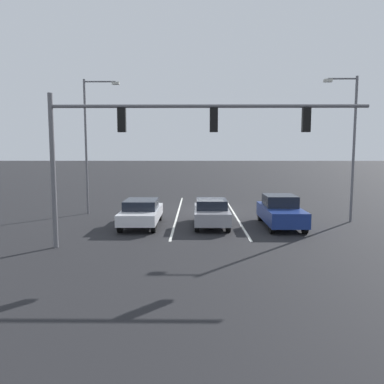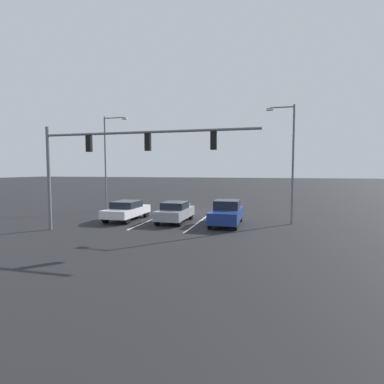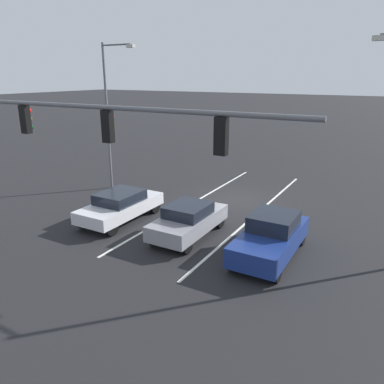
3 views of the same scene
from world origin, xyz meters
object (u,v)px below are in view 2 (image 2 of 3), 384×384
at_px(car_silver_rightlane_front, 127,210).
at_px(car_gray_midlane_front, 175,212).
at_px(street_lamp_right_shoulder, 108,157).
at_px(traffic_signal_gantry, 112,152).
at_px(car_navy_leftlane_front, 227,213).
at_px(street_lamp_left_shoulder, 290,156).

distance_m(car_silver_rightlane_front, car_gray_midlane_front, 3.72).
bearing_deg(car_silver_rightlane_front, car_gray_midlane_front, -179.84).
relative_size(car_silver_rightlane_front, street_lamp_right_shoulder, 0.53).
distance_m(car_silver_rightlane_front, traffic_signal_gantry, 6.12).
xyz_separation_m(car_silver_rightlane_front, car_navy_leftlane_front, (-7.37, 0.06, 0.05)).
bearing_deg(traffic_signal_gantry, car_gray_midlane_front, -117.27).
bearing_deg(car_silver_rightlane_front, street_lamp_left_shoulder, -173.53).
height_order(car_silver_rightlane_front, traffic_signal_gantry, traffic_signal_gantry).
bearing_deg(car_gray_midlane_front, car_navy_leftlane_front, 178.92).
bearing_deg(car_silver_rightlane_front, car_navy_leftlane_front, 179.54).
distance_m(car_navy_leftlane_front, traffic_signal_gantry, 8.37).
relative_size(car_gray_midlane_front, street_lamp_right_shoulder, 0.49).
relative_size(street_lamp_right_shoulder, street_lamp_left_shoulder, 1.04).
height_order(traffic_signal_gantry, street_lamp_right_shoulder, street_lamp_right_shoulder).
height_order(car_gray_midlane_front, traffic_signal_gantry, traffic_signal_gantry).
relative_size(traffic_signal_gantry, street_lamp_left_shoulder, 1.59).
bearing_deg(traffic_signal_gantry, street_lamp_left_shoulder, -150.12).
bearing_deg(car_navy_leftlane_front, car_silver_rightlane_front, -0.46).
bearing_deg(traffic_signal_gantry, car_navy_leftlane_front, -143.54).
xyz_separation_m(street_lamp_right_shoulder, street_lamp_left_shoulder, (-15.15, 2.56, -0.22)).
distance_m(street_lamp_right_shoulder, street_lamp_left_shoulder, 15.37).
bearing_deg(car_navy_leftlane_front, traffic_signal_gantry, 36.46).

